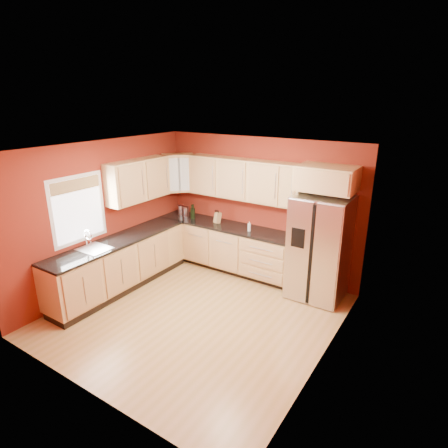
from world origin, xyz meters
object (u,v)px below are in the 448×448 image
Objects in this scene: refrigerator at (319,248)px; canister_left at (186,212)px; wine_bottle_a at (193,212)px; knife_block at (218,218)px; soap_dispenser at (249,226)px.

canister_left is at bearing 178.57° from refrigerator.
wine_bottle_a is 1.42× the size of knife_block.
wine_bottle_a is at bearing -151.01° from knife_block.
soap_dispenser is at bearing 179.77° from refrigerator.
canister_left is 1.54m from soap_dispenser.
canister_left is 0.78m from knife_block.
refrigerator is 5.79× the size of wine_bottle_a.
wine_bottle_a is 1.31m from soap_dispenser.
soap_dispenser is (1.31, -0.02, -0.06)m from wine_bottle_a.
refrigerator is 8.19× the size of knife_block.
knife_block is at bearing 0.50° from canister_left.
soap_dispenser is (0.76, -0.07, -0.02)m from knife_block.
wine_bottle_a is 0.56m from knife_block.
wine_bottle_a is (-2.65, 0.03, 0.18)m from refrigerator.
knife_block is (0.78, 0.01, 0.01)m from canister_left.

